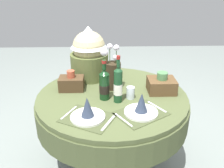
{
  "coord_description": "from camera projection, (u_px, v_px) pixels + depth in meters",
  "views": [
    {
      "loc": [
        -0.06,
        -1.76,
        1.64
      ],
      "look_at": [
        0.0,
        0.03,
        0.82
      ],
      "focal_mm": 38.58,
      "sensor_mm": 36.0,
      "label": 1
    }
  ],
  "objects": [
    {
      "name": "place_setting_left",
      "position": [
        88.0,
        112.0,
        1.63
      ],
      "size": [
        0.42,
        0.39,
        0.16
      ],
      "color": "#41492B",
      "rests_on": "dining_table"
    },
    {
      "name": "ground",
      "position": [
        112.0,
        163.0,
        2.29
      ],
      "size": [
        8.0,
        8.0,
        0.0
      ],
      "primitive_type": "plane",
      "color": "gray"
    },
    {
      "name": "tumbler_near_right",
      "position": [
        130.0,
        93.0,
        1.9
      ],
      "size": [
        0.07,
        0.07,
        0.1
      ],
      "primitive_type": "cylinder",
      "color": "silver",
      "rests_on": "dining_table"
    },
    {
      "name": "wine_bottle_left",
      "position": [
        104.0,
        85.0,
        1.86
      ],
      "size": [
        0.08,
        0.08,
        0.32
      ],
      "color": "#143819",
      "rests_on": "dining_table"
    },
    {
      "name": "gift_tub_back_left",
      "position": [
        89.0,
        51.0,
        2.21
      ],
      "size": [
        0.35,
        0.35,
        0.49
      ],
      "color": "#566033",
      "rests_on": "dining_table"
    },
    {
      "name": "woven_basket_side_right",
      "position": [
        161.0,
        85.0,
        2.0
      ],
      "size": [
        0.23,
        0.19,
        0.17
      ],
      "color": "brown",
      "rests_on": "dining_table"
    },
    {
      "name": "wine_bottle_right",
      "position": [
        118.0,
        85.0,
        1.81
      ],
      "size": [
        0.07,
        0.07,
        0.37
      ],
      "color": "#194223",
      "rests_on": "dining_table"
    },
    {
      "name": "woven_basket_side_left",
      "position": [
        71.0,
        83.0,
        2.04
      ],
      "size": [
        0.21,
        0.14,
        0.17
      ],
      "color": "#47331E",
      "rests_on": "dining_table"
    },
    {
      "name": "dining_table",
      "position": [
        112.0,
        110.0,
        2.04
      ],
      "size": [
        1.25,
        1.25,
        0.74
      ],
      "color": "#4C5633",
      "rests_on": "ground"
    },
    {
      "name": "place_setting_right",
      "position": [
        141.0,
        108.0,
        1.69
      ],
      "size": [
        0.43,
        0.4,
        0.16
      ],
      "color": "#41492B",
      "rests_on": "dining_table"
    },
    {
      "name": "flower_vase",
      "position": [
        112.0,
        72.0,
        2.03
      ],
      "size": [
        0.17,
        0.13,
        0.4
      ],
      "color": "#332819",
      "rests_on": "dining_table"
    }
  ]
}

